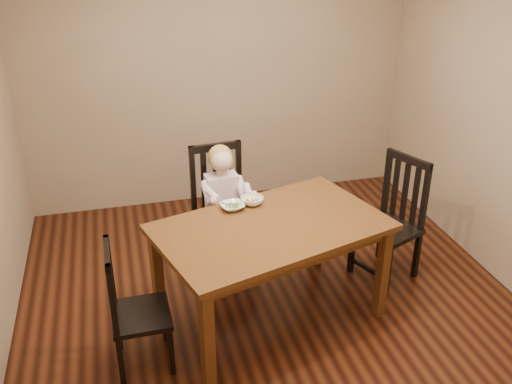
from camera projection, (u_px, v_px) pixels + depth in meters
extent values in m
cube|color=#48200F|center=(269.00, 300.00, 4.70)|extent=(4.00, 4.00, 0.01)
cube|color=#90785B|center=(218.00, 77.00, 5.84)|extent=(4.00, 0.01, 2.70)
cube|color=#90785B|center=(403.00, 320.00, 2.36)|extent=(4.00, 0.01, 2.70)
cube|color=#90785B|center=(512.00, 124.00, 4.55)|extent=(0.01, 4.00, 2.70)
cube|color=#4D2C12|center=(271.00, 227.00, 4.16)|extent=(1.87, 1.42, 0.04)
cube|color=#4D2C12|center=(271.00, 235.00, 4.18)|extent=(1.70, 1.26, 0.09)
cube|color=#4D2C12|center=(207.00, 341.00, 3.67)|extent=(0.10, 0.10, 0.78)
cube|color=#4D2C12|center=(382.00, 272.00, 4.36)|extent=(0.10, 0.10, 0.78)
cube|color=#4D2C12|center=(158.00, 277.00, 4.31)|extent=(0.10, 0.10, 0.78)
cube|color=#4D2C12|center=(317.00, 226.00, 5.01)|extent=(0.10, 0.10, 0.78)
cube|color=black|center=(223.00, 220.00, 4.94)|extent=(0.51, 0.49, 0.04)
cube|color=black|center=(239.00, 230.00, 5.28)|extent=(0.05, 0.05, 0.45)
cube|color=black|center=(196.00, 238.00, 5.15)|extent=(0.05, 0.05, 0.45)
cube|color=black|center=(253.00, 252.00, 4.94)|extent=(0.05, 0.05, 0.45)
cube|color=black|center=(207.00, 260.00, 4.82)|extent=(0.05, 0.05, 0.45)
cube|color=black|center=(239.00, 174.00, 5.02)|extent=(0.05, 0.05, 0.62)
cube|color=black|center=(193.00, 180.00, 4.90)|extent=(0.05, 0.05, 0.62)
cube|color=black|center=(215.00, 147.00, 4.84)|extent=(0.46, 0.07, 0.07)
cube|color=black|center=(228.00, 179.00, 5.01)|extent=(0.05, 0.03, 0.53)
cube|color=black|center=(216.00, 180.00, 4.97)|extent=(0.05, 0.03, 0.53)
cube|color=black|center=(204.00, 182.00, 4.94)|extent=(0.05, 0.03, 0.53)
cube|color=black|center=(141.00, 315.00, 3.89)|extent=(0.40, 0.42, 0.04)
cube|color=black|center=(118.00, 327.00, 4.09)|extent=(0.04, 0.04, 0.38)
cube|color=black|center=(121.00, 361.00, 3.78)|extent=(0.04, 0.04, 0.38)
cube|color=black|center=(165.00, 319.00, 4.17)|extent=(0.04, 0.04, 0.38)
cube|color=black|center=(171.00, 352.00, 3.86)|extent=(0.04, 0.04, 0.38)
cube|color=black|center=(110.00, 270.00, 3.87)|extent=(0.04, 0.04, 0.53)
cube|color=black|center=(112.00, 300.00, 3.57)|extent=(0.04, 0.04, 0.53)
cube|color=black|center=(107.00, 254.00, 3.61)|extent=(0.04, 0.39, 0.06)
cube|color=black|center=(111.00, 280.00, 3.81)|extent=(0.02, 0.04, 0.46)
cube|color=black|center=(112.00, 288.00, 3.73)|extent=(0.02, 0.04, 0.46)
cube|color=black|center=(112.00, 296.00, 3.65)|extent=(0.02, 0.04, 0.46)
cube|color=black|center=(387.00, 229.00, 4.84)|extent=(0.59, 0.60, 0.04)
cube|color=black|center=(417.00, 255.00, 4.90)|extent=(0.06, 0.06, 0.43)
cube|color=black|center=(381.00, 236.00, 5.19)|extent=(0.06, 0.06, 0.43)
cube|color=black|center=(387.00, 271.00, 4.69)|extent=(0.06, 0.06, 0.43)
cube|color=black|center=(352.00, 250.00, 4.98)|extent=(0.06, 0.06, 0.43)
cube|color=black|center=(425.00, 197.00, 4.66)|extent=(0.06, 0.06, 0.60)
cube|color=black|center=(387.00, 181.00, 4.94)|extent=(0.06, 0.06, 0.60)
cube|color=black|center=(409.00, 159.00, 4.68)|extent=(0.21, 0.42, 0.06)
cube|color=black|center=(415.00, 197.00, 4.74)|extent=(0.04, 0.05, 0.52)
cube|color=black|center=(405.00, 192.00, 4.81)|extent=(0.04, 0.05, 0.52)
cube|color=black|center=(395.00, 188.00, 4.89)|extent=(0.04, 0.05, 0.52)
imported|color=white|center=(232.00, 206.00, 4.36)|extent=(0.21, 0.21, 0.04)
imported|color=white|center=(252.00, 201.00, 4.43)|extent=(0.20, 0.20, 0.06)
cube|color=silver|center=(229.00, 205.00, 4.31)|extent=(0.11, 0.05, 0.04)
cube|color=silver|center=(229.00, 207.00, 4.32)|extent=(0.04, 0.03, 0.01)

